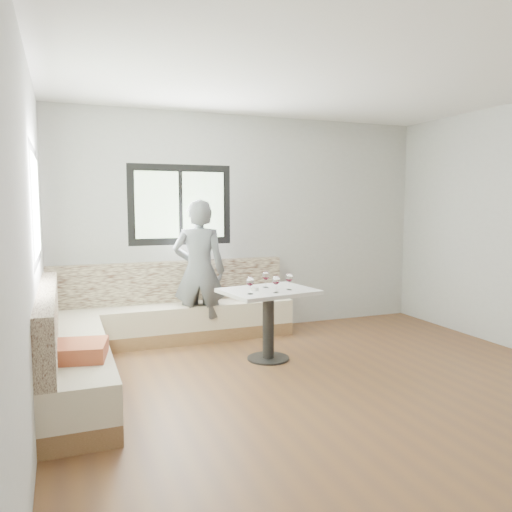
{
  "coord_description": "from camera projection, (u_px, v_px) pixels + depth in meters",
  "views": [
    {
      "loc": [
        -2.29,
        -3.67,
        1.67
      ],
      "look_at": [
        -0.38,
        1.24,
        1.11
      ],
      "focal_mm": 35.0,
      "sensor_mm": 36.0,
      "label": 1
    }
  ],
  "objects": [
    {
      "name": "banquette",
      "position": [
        137.0,
        330.0,
        5.3
      ],
      "size": [
        2.9,
        2.8,
        0.95
      ],
      "color": "#946A41",
      "rests_on": "ground"
    },
    {
      "name": "wine_glass_a",
      "position": [
        250.0,
        282.0,
        5.0
      ],
      "size": [
        0.08,
        0.08,
        0.18
      ],
      "color": "white",
      "rests_on": "table"
    },
    {
      "name": "table",
      "position": [
        268.0,
        307.0,
        5.3
      ],
      "size": [
        1.03,
        0.86,
        0.76
      ],
      "rotation": [
        0.0,
        0.0,
        0.16
      ],
      "color": "black",
      "rests_on": "ground"
    },
    {
      "name": "wine_glass_c",
      "position": [
        289.0,
        278.0,
        5.25
      ],
      "size": [
        0.08,
        0.08,
        0.18
      ],
      "color": "white",
      "rests_on": "table"
    },
    {
      "name": "wine_glass_d",
      "position": [
        266.0,
        276.0,
        5.39
      ],
      "size": [
        0.08,
        0.08,
        0.18
      ],
      "color": "white",
      "rests_on": "table"
    },
    {
      "name": "person",
      "position": [
        199.0,
        271.0,
        5.98
      ],
      "size": [
        0.73,
        0.59,
        1.72
      ],
      "primitive_type": "imported",
      "rotation": [
        0.0,
        0.0,
        2.81
      ],
      "color": "#585C5F",
      "rests_on": "ground"
    },
    {
      "name": "olive_ramekin",
      "position": [
        255.0,
        289.0,
        5.21
      ],
      "size": [
        0.09,
        0.09,
        0.04
      ],
      "color": "white",
      "rests_on": "table"
    },
    {
      "name": "room",
      "position": [
        337.0,
        233.0,
        4.3
      ],
      "size": [
        5.01,
        5.01,
        2.81
      ],
      "color": "brown",
      "rests_on": "ground"
    },
    {
      "name": "wine_glass_b",
      "position": [
        276.0,
        281.0,
        5.08
      ],
      "size": [
        0.08,
        0.08,
        0.18
      ],
      "color": "white",
      "rests_on": "table"
    }
  ]
}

